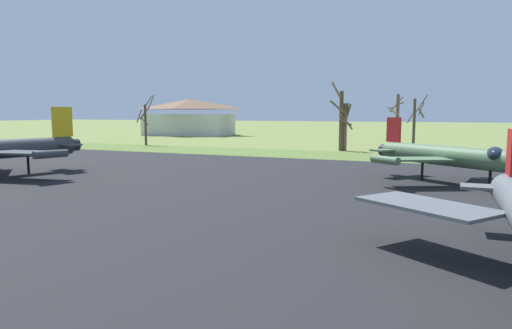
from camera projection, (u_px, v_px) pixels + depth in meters
asphalt_apron at (162, 197)px, 29.92m from camera, size 90.24×55.57×0.05m
grass_verge_strip at (313, 155)px, 60.57m from camera, size 150.24×12.00×0.06m
jet_fighter_rear_center at (457, 156)px, 34.36m from camera, size 13.88×11.91×5.15m
bare_tree_far_left at (145, 121)px, 77.66m from camera, size 3.07×3.06×8.62m
bare_tree_left_of_center at (341, 117)px, 66.50m from camera, size 3.14×3.17×10.02m
bare_tree_center at (345, 126)px, 66.85m from camera, size 2.26×2.25×6.99m
bare_tree_right_of_center at (397, 121)px, 64.06m from camera, size 2.07×2.74×8.13m
bare_tree_far_right at (415, 124)px, 61.06m from camera, size 2.52×2.85×7.94m
visitor_building at (189, 118)px, 115.19m from camera, size 23.09×16.55×9.04m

